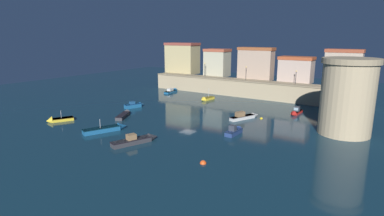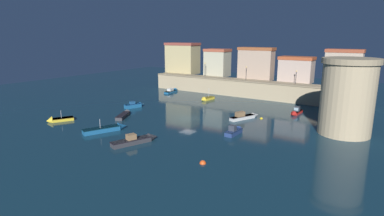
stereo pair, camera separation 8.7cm
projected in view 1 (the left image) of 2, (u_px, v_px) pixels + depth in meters
ground_plane at (188, 119)px, 55.93m from camera, size 140.25×140.25×0.00m
quay_wall at (246, 88)px, 75.99m from camera, size 52.61×4.19×4.09m
old_town_backdrop at (238, 63)px, 80.25m from camera, size 51.46×5.19×8.79m
fortress_tower at (347, 97)px, 45.92m from camera, size 8.06×8.06×11.43m
quay_lamp_0 at (205, 67)px, 81.41m from camera, size 0.32×0.32×3.63m
quay_lamp_1 at (246, 71)px, 75.12m from camera, size 0.32×0.32×3.29m
quay_lamp_2 at (296, 75)px, 68.71m from camera, size 0.32×0.32×3.01m
moored_boat_0 at (245, 116)px, 55.63m from camera, size 3.55×6.48×1.68m
moored_boat_1 at (58, 120)px, 54.00m from camera, size 3.42×4.65×2.33m
moored_boat_2 at (135, 105)px, 64.54m from camera, size 2.55×4.56×1.50m
moored_boat_3 at (206, 99)px, 71.86m from camera, size 1.84×4.27×2.99m
moored_boat_4 at (172, 91)px, 82.43m from camera, size 1.89×6.09×1.49m
moored_boat_5 at (125, 114)px, 57.51m from camera, size 3.98×6.17×1.19m
moored_boat_6 at (137, 140)px, 43.08m from camera, size 3.66×7.02×1.74m
moored_boat_7 at (235, 131)px, 47.16m from camera, size 1.39×4.47×1.77m
moored_boat_8 at (296, 112)px, 59.02m from camera, size 1.40×4.48×1.67m
moored_boat_9 at (108, 129)px, 48.48m from camera, size 4.05×7.00×2.45m
mooring_buoy_0 at (203, 163)px, 36.19m from camera, size 0.77×0.77×0.77m
mooring_buoy_1 at (261, 119)px, 55.75m from camera, size 0.52×0.52×0.52m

